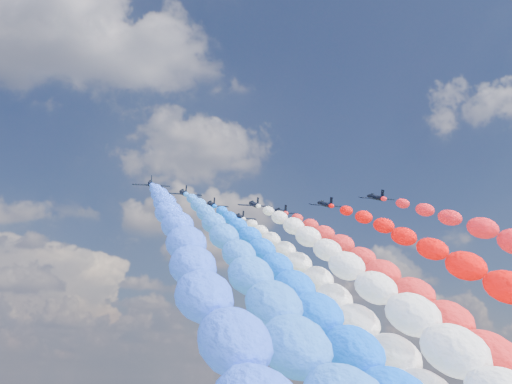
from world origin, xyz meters
name	(u,v)px	position (x,y,z in m)	size (l,w,h in m)	color
jet_0	(151,184)	(-25.54, -3.91, 99.07)	(8.05, 10.80, 2.38)	black
trail_0	(188,273)	(-25.54, -68.99, 69.89)	(6.69, 128.22, 62.06)	#2B57FF
jet_1	(184,193)	(-17.59, 1.70, 99.07)	(8.05, 10.80, 2.38)	black
trail_1	(245,282)	(-17.59, -63.39, 69.89)	(6.69, 128.22, 62.06)	blue
jet_2	(212,205)	(-9.57, 10.65, 99.07)	(8.05, 10.80, 2.38)	black
trail_2	(287,292)	(-9.57, -54.44, 69.89)	(6.69, 128.22, 62.06)	#0857FC
jet_3	(254,204)	(0.55, 8.15, 99.07)	(8.05, 10.80, 2.38)	black
trail_3	(361,292)	(0.55, -56.93, 69.89)	(6.69, 128.22, 62.06)	silver
jet_4	(240,217)	(0.01, 21.87, 99.07)	(8.05, 10.80, 2.38)	black
trail_4	(325,302)	(0.01, -43.21, 69.89)	(6.69, 128.22, 62.06)	white
jet_5	(281,211)	(8.82, 13.41, 99.07)	(8.05, 10.80, 2.38)	black
trail_5	(400,298)	(8.82, -51.68, 69.89)	(6.69, 128.22, 62.06)	red
jet_6	(325,204)	(17.35, 3.89, 99.07)	(8.05, 10.80, 2.38)	black
trail_6	(486,292)	(17.35, -61.20, 69.89)	(6.69, 128.22, 62.06)	#FB0B09
jet_7	(376,197)	(26.76, -5.01, 99.07)	(8.05, 10.80, 2.38)	black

